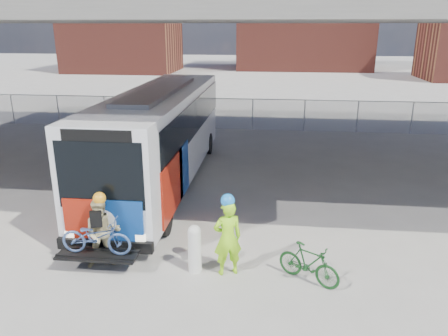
% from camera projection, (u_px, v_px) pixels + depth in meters
% --- Properties ---
extents(ground, '(160.00, 160.00, 0.00)m').
position_uv_depth(ground, '(204.00, 209.00, 14.66)').
color(ground, '#9E9991').
rests_on(ground, ground).
extents(bus, '(2.67, 12.90, 3.69)m').
position_uv_depth(bus, '(161.00, 130.00, 16.56)').
color(bus, silver).
rests_on(bus, ground).
extents(overpass, '(40.00, 16.00, 7.95)m').
position_uv_depth(overpass, '(218.00, 7.00, 16.40)').
color(overpass, '#605E59').
rests_on(overpass, ground).
extents(chainlink_fence, '(30.00, 0.06, 30.00)m').
position_uv_depth(chainlink_fence, '(236.00, 105.00, 25.55)').
color(chainlink_fence, gray).
rests_on(chainlink_fence, ground).
extents(brick_buildings, '(54.00, 22.00, 12.00)m').
position_uv_depth(brick_buildings, '(269.00, 29.00, 58.37)').
color(brick_buildings, maroon).
rests_on(brick_buildings, ground).
extents(bollard, '(0.33, 0.33, 1.26)m').
position_uv_depth(bollard, '(195.00, 247.00, 10.77)').
color(bollard, silver).
rests_on(bollard, ground).
extents(cyclist_hivis, '(0.82, 0.69, 2.12)m').
position_uv_depth(cyclist_hivis, '(228.00, 236.00, 10.58)').
color(cyclist_hivis, '#A5FF1A').
rests_on(cyclist_hivis, ground).
extents(cyclist_tan, '(1.09, 0.98, 2.02)m').
position_uv_depth(cyclist_tan, '(102.00, 232.00, 10.94)').
color(cyclist_tan, tan).
rests_on(cyclist_tan, ground).
extents(bike_parked, '(1.61, 1.26, 0.97)m').
position_uv_depth(bike_parked, '(309.00, 264.00, 10.38)').
color(bike_parked, '#16461B').
rests_on(bike_parked, ground).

